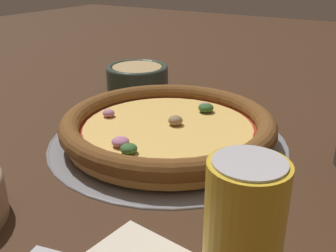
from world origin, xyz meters
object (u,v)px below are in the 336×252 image
object	(u,v)px
pizza	(168,126)
bowl_near	(137,75)
pizza_tray	(168,140)
beverage_can	(244,228)

from	to	relation	value
pizza	bowl_near	world-z (taller)	bowl_near
pizza_tray	bowl_near	world-z (taller)	bowl_near
beverage_can	bowl_near	bearing A→B (deg)	-135.55
bowl_near	beverage_can	distance (m)	0.60
pizza_tray	bowl_near	bearing A→B (deg)	-134.71
pizza_tray	pizza	bearing A→B (deg)	-50.68
pizza	bowl_near	distance (m)	0.29
pizza	beverage_can	xyz separation A→B (m)	(0.22, 0.21, 0.04)
pizza	beverage_can	bearing A→B (deg)	43.64
pizza	bowl_near	xyz separation A→B (m)	(-0.21, -0.21, 0.00)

